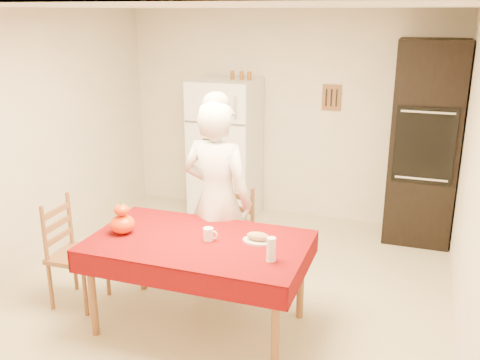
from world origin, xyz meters
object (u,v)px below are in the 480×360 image
at_px(refrigerator, 226,150).
at_px(wine_glass, 271,249).
at_px(coffee_mug, 208,234).
at_px(dining_table, 199,248).
at_px(chair_far, 230,233).
at_px(seated_woman, 217,201).
at_px(chair_left, 70,249).
at_px(pumpkin_lower, 123,224).
at_px(bread_plate, 258,241).
at_px(oven_cabinet, 424,144).

distance_m(refrigerator, wine_glass, 2.87).
bearing_deg(coffee_mug, dining_table, -159.15).
height_order(refrigerator, chair_far, refrigerator).
height_order(refrigerator, coffee_mug, refrigerator).
distance_m(seated_woman, wine_glass, 1.00).
distance_m(chair_left, pumpkin_lower, 0.67).
bearing_deg(wine_glass, dining_table, 166.03).
xyz_separation_m(seated_woman, wine_glass, (0.69, -0.72, -0.04)).
distance_m(chair_left, wine_glass, 1.88).
distance_m(wine_glass, bread_plate, 0.34).
height_order(chair_left, wine_glass, chair_left).
distance_m(refrigerator, chair_left, 2.48).
relative_size(oven_cabinet, dining_table, 1.29).
bearing_deg(chair_left, chair_far, -59.04).
bearing_deg(chair_far, seated_woman, -88.07).
xyz_separation_m(dining_table, wine_glass, (0.63, -0.16, 0.16)).
relative_size(oven_cabinet, bread_plate, 9.17).
bearing_deg(dining_table, oven_cabinet, 56.71).
distance_m(oven_cabinet, wine_glass, 2.79).
bearing_deg(bread_plate, chair_far, 126.09).
height_order(coffee_mug, pumpkin_lower, pumpkin_lower).
distance_m(refrigerator, coffee_mug, 2.49).
height_order(dining_table, chair_left, chair_left).
height_order(chair_far, pumpkin_lower, chair_far).
bearing_deg(chair_left, coffee_mug, -90.48).
height_order(chair_left, coffee_mug, chair_left).
bearing_deg(coffee_mug, pumpkin_lower, -172.41).
bearing_deg(oven_cabinet, bread_plate, -116.40).
xyz_separation_m(chair_left, bread_plate, (1.66, 0.12, 0.26)).
distance_m(chair_far, pumpkin_lower, 1.08).
distance_m(dining_table, pumpkin_lower, 0.65).
height_order(seated_woman, bread_plate, seated_woman).
relative_size(refrigerator, wine_glass, 9.66).
xyz_separation_m(chair_left, wine_glass, (1.84, -0.15, 0.34)).
height_order(chair_far, wine_glass, chair_far).
height_order(chair_left, pumpkin_lower, chair_left).
bearing_deg(refrigerator, chair_left, -102.56).
relative_size(dining_table, pumpkin_lower, 8.45).
height_order(wine_glass, bread_plate, wine_glass).
height_order(refrigerator, wine_glass, refrigerator).
xyz_separation_m(coffee_mug, bread_plate, (0.38, 0.09, -0.04)).
bearing_deg(dining_table, seated_woman, 96.12).
xyz_separation_m(chair_far, bread_plate, (0.47, -0.65, 0.26)).
height_order(oven_cabinet, bread_plate, oven_cabinet).
bearing_deg(refrigerator, chair_far, -68.23).
bearing_deg(chair_far, chair_left, -134.39).
distance_m(pumpkin_lower, wine_glass, 1.27).
bearing_deg(seated_woman, chair_left, 32.80).
bearing_deg(pumpkin_lower, seated_woman, 47.69).
relative_size(oven_cabinet, chair_left, 2.32).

